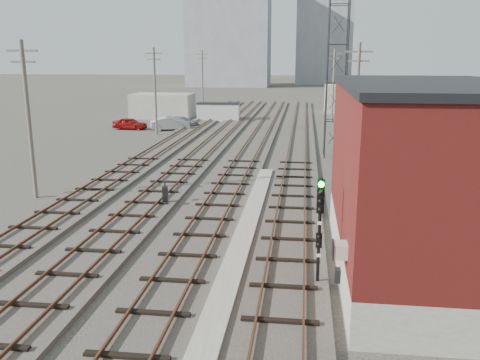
% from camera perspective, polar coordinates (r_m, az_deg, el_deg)
% --- Properties ---
extents(ground, '(320.00, 320.00, 0.00)m').
position_cam_1_polar(ground, '(67.63, 4.63, 6.80)').
color(ground, '#282621').
rests_on(ground, ground).
extents(track_right, '(3.20, 90.00, 0.39)m').
position_cam_1_polar(track_right, '(46.76, 6.47, 3.79)').
color(track_right, '#332D28').
rests_on(track_right, ground).
extents(track_mid_right, '(3.20, 90.00, 0.39)m').
position_cam_1_polar(track_mid_right, '(46.98, 1.57, 3.92)').
color(track_mid_right, '#332D28').
rests_on(track_mid_right, ground).
extents(track_mid_left, '(3.20, 90.00, 0.39)m').
position_cam_1_polar(track_mid_left, '(47.54, -3.24, 4.02)').
color(track_mid_left, '#332D28').
rests_on(track_mid_left, ground).
extents(track_left, '(3.20, 90.00, 0.39)m').
position_cam_1_polar(track_left, '(48.42, -7.91, 4.09)').
color(track_left, '#332D28').
rests_on(track_left, ground).
extents(platform_curb, '(0.90, 28.00, 0.26)m').
position_cam_1_polar(platform_curb, '(22.68, 0.30, -6.86)').
color(platform_curb, gray).
rests_on(platform_curb, ground).
extents(brick_building, '(6.54, 12.20, 7.22)m').
position_cam_1_polar(brick_building, '(20.09, 19.82, 0.03)').
color(brick_building, gray).
rests_on(brick_building, ground).
extents(lattice_tower, '(1.60, 1.60, 15.00)m').
position_cam_1_polar(lattice_tower, '(42.15, 10.83, 12.67)').
color(lattice_tower, black).
rests_on(lattice_tower, ground).
extents(utility_pole_left_a, '(1.80, 0.24, 9.00)m').
position_cam_1_polar(utility_pole_left_a, '(31.40, -22.67, 6.63)').
color(utility_pole_left_a, '#595147').
rests_on(utility_pole_left_a, ground).
extents(utility_pole_left_b, '(1.80, 0.24, 9.00)m').
position_cam_1_polar(utility_pole_left_b, '(54.45, -9.52, 10.06)').
color(utility_pole_left_b, '#595147').
rests_on(utility_pole_left_b, ground).
extents(utility_pole_left_c, '(1.80, 0.24, 9.00)m').
position_cam_1_polar(utility_pole_left_c, '(78.70, -4.25, 11.28)').
color(utility_pole_left_c, '#595147').
rests_on(utility_pole_left_c, ground).
extents(utility_pole_right_a, '(1.80, 0.24, 9.00)m').
position_cam_1_polar(utility_pole_right_a, '(35.40, 12.92, 8.02)').
color(utility_pole_right_a, '#595147').
rests_on(utility_pole_right_a, ground).
extents(utility_pole_right_b, '(1.80, 0.24, 9.00)m').
position_cam_1_polar(utility_pole_right_b, '(65.25, 10.44, 10.60)').
color(utility_pole_right_b, '#595147').
rests_on(utility_pole_right_b, ground).
extents(apartment_left, '(22.00, 14.00, 30.00)m').
position_cam_1_polar(apartment_left, '(143.79, -1.23, 16.47)').
color(apartment_left, gray).
rests_on(apartment_left, ground).
extents(apartment_right, '(16.00, 12.00, 26.00)m').
position_cam_1_polar(apartment_right, '(157.23, 9.38, 15.33)').
color(apartment_right, gray).
rests_on(apartment_right, ground).
extents(shed_left, '(8.00, 5.00, 3.20)m').
position_cam_1_polar(shed_left, '(70.03, -8.67, 8.24)').
color(shed_left, gray).
rests_on(shed_left, ground).
extents(shed_right, '(6.00, 6.00, 4.00)m').
position_cam_1_polar(shed_right, '(77.54, 11.76, 8.93)').
color(shed_right, gray).
rests_on(shed_right, ground).
extents(signal_mast, '(0.40, 0.41, 4.03)m').
position_cam_1_polar(signal_mast, '(18.11, 8.93, -4.92)').
color(signal_mast, gray).
rests_on(signal_mast, ground).
extents(switch_stand, '(0.34, 0.34, 1.27)m').
position_cam_1_polar(switch_stand, '(28.53, -8.40, -1.67)').
color(switch_stand, black).
rests_on(switch_stand, ground).
extents(site_trailer, '(5.64, 2.72, 2.32)m').
position_cam_1_polar(site_trailer, '(65.86, -2.44, 7.67)').
color(site_trailer, silver).
rests_on(site_trailer, ground).
extents(car_red, '(4.01, 1.86, 1.33)m').
position_cam_1_polar(car_red, '(59.40, -12.26, 6.22)').
color(car_red, maroon).
rests_on(car_red, ground).
extents(car_silver, '(4.64, 2.93, 1.45)m').
position_cam_1_polar(car_silver, '(57.95, -7.87, 6.28)').
color(car_silver, '#ADAFB5').
rests_on(car_silver, ground).
extents(car_grey, '(4.30, 2.42, 1.18)m').
position_cam_1_polar(car_grey, '(60.67, -6.52, 6.52)').
color(car_grey, gray).
rests_on(car_grey, ground).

